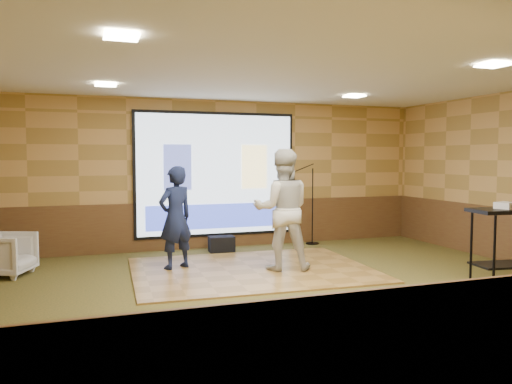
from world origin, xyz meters
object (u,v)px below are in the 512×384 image
object	(u,v)px
mic_stand	(310,221)
duffel_bag	(222,244)
banquet_chair	(6,255)
projector	(506,205)
dance_floor	(252,270)
player_right	(282,209)
av_table	(507,229)
player_left	(176,217)
projector_screen	(217,176)

from	to	relation	value
mic_stand	duffel_bag	bearing A→B (deg)	-149.22
banquet_chair	duffel_bag	world-z (taller)	banquet_chair
duffel_bag	projector	bearing A→B (deg)	-48.21
projector	dance_floor	bearing A→B (deg)	132.50
player_right	duffel_bag	size ratio (longest dim) A/B	4.01
dance_floor	av_table	world-z (taller)	av_table
av_table	mic_stand	size ratio (longest dim) A/B	0.63
dance_floor	projector	size ratio (longest dim) A/B	13.44
dance_floor	player_left	xyz separation A→B (m)	(-1.16, 0.46, 0.85)
dance_floor	projector	distance (m)	3.97
player_left	player_right	world-z (taller)	player_right
mic_stand	duffel_bag	world-z (taller)	mic_stand
dance_floor	duffel_bag	world-z (taller)	duffel_bag
dance_floor	mic_stand	bearing A→B (deg)	44.86
banquet_chair	duffel_bag	xyz separation A→B (m)	(3.69, 0.82, -0.18)
mic_stand	projector_screen	bearing A→B (deg)	-162.80
player_right	projector	xyz separation A→B (m)	(2.80, -1.79, 0.14)
projector_screen	duffel_bag	distance (m)	1.41
projector	duffel_bag	bearing A→B (deg)	115.31
projector_screen	player_right	bearing A→B (deg)	-78.94
projector_screen	duffel_bag	size ratio (longest dim) A/B	6.82
player_right	projector	size ratio (longest dim) A/B	6.89
player_right	banquet_chair	size ratio (longest dim) A/B	2.64
dance_floor	av_table	size ratio (longest dim) A/B	3.47
projector_screen	dance_floor	distance (m)	2.65
dance_floor	player_left	bearing A→B (deg)	158.35
duffel_bag	dance_floor	bearing A→B (deg)	-88.63
av_table	projector	world-z (taller)	projector
duffel_bag	player_left	bearing A→B (deg)	-131.37
av_table	banquet_chair	world-z (taller)	av_table
duffel_bag	av_table	bearing A→B (deg)	-48.40
av_table	projector	distance (m)	0.35
projector_screen	projector	distance (m)	5.31
projector_screen	projector	size ratio (longest dim) A/B	11.71
dance_floor	banquet_chair	world-z (taller)	banquet_chair
mic_stand	banquet_chair	size ratio (longest dim) A/B	2.36
mic_stand	duffel_bag	size ratio (longest dim) A/B	3.58
player_left	mic_stand	size ratio (longest dim) A/B	0.96
dance_floor	mic_stand	size ratio (longest dim) A/B	2.19
player_left	projector	size ratio (longest dim) A/B	5.91
dance_floor	player_right	xyz separation A→B (m)	(0.46, -0.17, 0.99)
projector_screen	duffel_bag	world-z (taller)	projector_screen
dance_floor	player_left	size ratio (longest dim) A/B	2.27
player_left	player_right	xyz separation A→B (m)	(1.62, -0.63, 0.14)
projector_screen	banquet_chair	xyz separation A→B (m)	(-3.73, -1.30, -1.14)
banquet_chair	dance_floor	bearing A→B (deg)	-82.43
projector_screen	player_right	distance (m)	2.47
player_right	banquet_chair	bearing A→B (deg)	1.57
projector	banquet_chair	xyz separation A→B (m)	(-7.00, 2.87, -0.81)
player_left	banquet_chair	distance (m)	2.66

